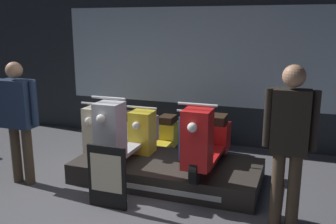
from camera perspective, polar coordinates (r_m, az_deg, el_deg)
The scene contains 11 objects.
ground_plane at distance 4.33m, azimuth -8.74°, elevation -16.07°, with size 30.00×30.00×0.00m, color #4C4C51.
shop_wall_back at distance 6.69m, azimuth 3.72°, elevation 8.88°, with size 8.78×0.09×3.20m.
display_platform at distance 5.21m, azimuth -0.14°, elevation -8.98°, with size 2.51×1.16×0.28m.
scooter_display_left at distance 5.20m, azimuth -6.20°, elevation -3.05°, with size 0.46×1.54×0.97m.
scooter_display_right at distance 4.83m, azimuth 5.98°, elevation -4.34°, with size 0.46×1.54×0.97m.
scooter_backrow_0 at distance 6.24m, azimuth -8.50°, elevation -3.00°, with size 0.46×1.54×0.97m.
scooter_backrow_1 at distance 5.92m, azimuth -1.99°, elevation -3.73°, with size 0.46×1.54×0.97m.
scooter_backrow_2 at distance 5.70m, azimuth 5.16°, elevation -4.48°, with size 0.46×1.54×0.97m.
person_left_browsing at distance 5.26m, azimuth -21.86°, elevation -0.17°, with size 0.60×0.25×1.64m.
person_right_browsing at distance 3.96m, azimuth 18.00°, elevation -3.68°, with size 0.53×0.23×1.73m.
price_sign_board at distance 4.44m, azimuth -9.29°, elevation -9.76°, with size 0.48×0.04×0.76m.
Camera 1 is at (1.86, -3.29, 2.11)m, focal length 40.00 mm.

